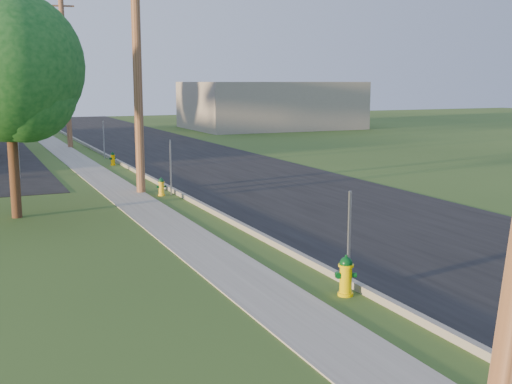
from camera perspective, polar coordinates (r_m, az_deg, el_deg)
road at (r=19.68m, az=9.62°, el=-2.17°), size 8.00×120.00×0.02m
curb at (r=17.79m, az=-1.17°, el=-3.09°), size 0.15×120.00×0.15m
sidewalk at (r=17.21m, az=-6.55°, el=-3.80°), size 1.50×120.00×0.03m
utility_pole_mid at (r=23.67m, az=-10.54°, el=11.85°), size 1.40×0.32×9.80m
utility_pole_far at (r=41.36m, az=-16.59°, el=10.46°), size 1.40×0.32×9.50m
sign_post_near at (r=12.46m, az=8.27°, el=-4.45°), size 0.05×0.04×2.00m
sign_post_mid at (r=23.11m, az=-7.59°, el=2.15°), size 0.05×0.04×2.00m
sign_post_far at (r=34.91m, az=-13.38°, el=4.54°), size 0.05×0.04×2.00m
price_pylon at (r=28.55m, az=-21.08°, el=11.96°), size 0.34×2.04×6.85m
distant_building at (r=56.49m, az=1.28°, el=7.73°), size 14.00×10.00×4.00m
tree_verge at (r=20.16m, az=-20.90°, el=9.90°), size 4.41×4.41×6.68m
hydrant_near at (r=12.43m, az=7.99°, el=-7.39°), size 0.41×0.37×0.80m
hydrant_mid at (r=23.17m, az=-8.41°, el=0.46°), size 0.34×0.31×0.66m
hydrant_far at (r=32.07m, az=-12.61°, el=2.91°), size 0.34×0.31×0.67m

